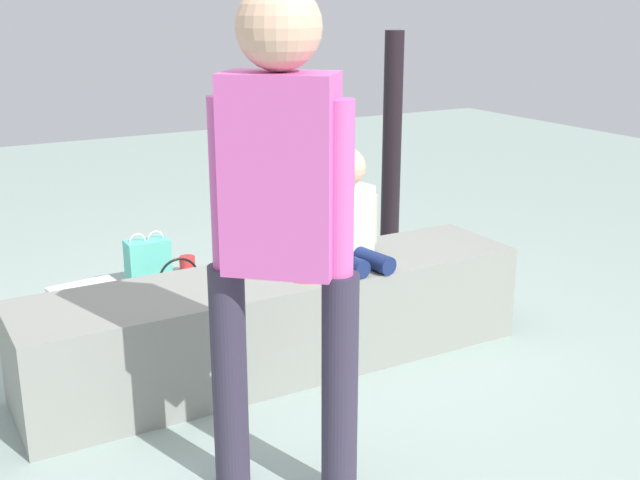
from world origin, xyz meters
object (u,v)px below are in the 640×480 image
adult_standing (281,207)px  water_bottle_near_gift (408,279)px  gift_bag (148,265)px  water_bottle_far_side (370,265)px  handbag_black_leather (180,294)px  cake_box_white (90,304)px  cake_plate (310,270)px  party_cup_red (187,266)px  child_seated (348,214)px

adult_standing → water_bottle_near_gift: 1.97m
gift_bag → adult_standing: bearing=-95.6°
water_bottle_far_side → adult_standing: bearing=-130.8°
gift_bag → water_bottle_near_gift: 1.35m
adult_standing → handbag_black_leather: 1.76m
gift_bag → cake_box_white: 0.44m
adult_standing → cake_plate: 0.98m
party_cup_red → handbag_black_leather: bearing=-114.0°
cake_box_white → child_seated: bearing=-47.2°
adult_standing → cake_box_white: (-0.18, 1.70, -0.84)m
cake_plate → cake_box_white: 1.25m
child_seated → party_cup_red: child_seated is taller
handbag_black_leather → cake_plate: bearing=-72.9°
water_bottle_far_side → handbag_black_leather: 1.08m
cake_plate → cake_box_white: cake_plate is taller
child_seated → water_bottle_far_side: size_ratio=2.65×
adult_standing → water_bottle_near_gift: size_ratio=7.71×
water_bottle_far_side → handbag_black_leather: bearing=177.6°
gift_bag → party_cup_red: size_ratio=3.00×
child_seated → cake_plate: (-0.21, -0.06, -0.19)m
adult_standing → handbag_black_leather: size_ratio=5.31×
handbag_black_leather → child_seated: bearing=-59.0°
water_bottle_far_side → party_cup_red: (-0.84, 0.57, -0.03)m
child_seated → adult_standing: size_ratio=0.32×
water_bottle_near_gift → cake_box_white: 1.59m
cake_plate → gift_bag: size_ratio=0.70×
child_seated → cake_box_white: size_ratio=1.51×
gift_bag → water_bottle_far_side: size_ratio=1.77×
water_bottle_near_gift → party_cup_red: (-0.87, 0.87, -0.04)m
child_seated → adult_standing: (-0.69, -0.76, 0.29)m
cake_plate → water_bottle_near_gift: 1.04m
adult_standing → water_bottle_near_gift: adult_standing is taller
adult_standing → handbag_black_leather: bearing=81.9°
adult_standing → party_cup_red: 2.29m
water_bottle_far_side → handbag_black_leather: (-1.07, 0.05, 0.02)m
handbag_black_leather → water_bottle_far_side: bearing=-2.4°
adult_standing → water_bottle_far_side: bearing=49.2°
water_bottle_far_side → cake_box_white: size_ratio=0.57×
adult_standing → handbag_black_leather: adult_standing is taller
cake_plate → water_bottle_near_gift: (0.85, 0.49, -0.35)m
cake_box_white → handbag_black_leather: handbag_black_leather is taller
cake_plate → water_bottle_far_side: size_ratio=1.23×
child_seated → handbag_black_leather: child_seated is taller
water_bottle_near_gift → water_bottle_far_side: 0.31m
water_bottle_near_gift → handbag_black_leather: (-1.11, 0.35, 0.01)m
party_cup_red → handbag_black_leather: handbag_black_leather is taller
water_bottle_near_gift → cake_box_white: (-1.50, 0.51, -0.02)m
cake_box_white → party_cup_red: bearing=30.2°
child_seated → adult_standing: adult_standing is taller
gift_bag → party_cup_red: (0.26, 0.14, -0.09)m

